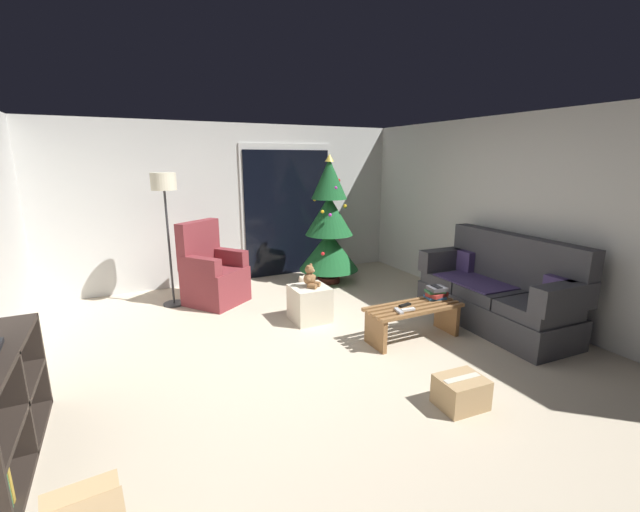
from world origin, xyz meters
TOP-DOWN VIEW (x-y plane):
  - ground_plane at (0.00, 0.00)m, footprint 7.00×7.00m
  - wall_back at (0.00, 3.06)m, footprint 5.72×0.12m
  - wall_right at (2.86, 0.00)m, footprint 0.12×6.00m
  - patio_door_frame at (0.90, 2.99)m, footprint 1.60×0.02m
  - patio_door_glass at (0.90, 2.97)m, footprint 1.50×0.02m
  - couch at (2.32, -0.22)m, footprint 0.86×1.97m
  - coffee_table at (1.14, -0.13)m, footprint 1.10×0.40m
  - remote_black at (1.04, -0.09)m, footprint 0.16×0.07m
  - remote_silver at (0.88, -0.21)m, footprint 0.08×0.16m
  - remote_white at (0.99, -0.22)m, footprint 0.16×0.06m
  - book_stack at (1.53, -0.04)m, footprint 0.26×0.21m
  - cell_phone at (1.52, -0.04)m, footprint 0.09×0.15m
  - christmas_tree at (1.29, 2.20)m, footprint 0.95×0.95m
  - armchair at (-0.59, 2.05)m, footprint 0.96×0.96m
  - floor_lamp at (-1.11, 2.19)m, footprint 0.32×0.32m
  - ottoman at (0.34, 0.87)m, footprint 0.44×0.44m
  - teddy_bear_chestnut at (0.35, 0.86)m, footprint 0.21×0.22m
  - teddy_bear_cream_by_tree at (0.66, 1.86)m, footprint 0.20×0.21m
  - cardboard_box_taped_mid_floor at (0.68, -1.32)m, footprint 0.39×0.32m

SIDE VIEW (x-z plane):
  - ground_plane at x=0.00m, z-range 0.00..0.00m
  - teddy_bear_cream_by_tree at x=0.66m, z-range -0.02..0.26m
  - cardboard_box_taped_mid_floor at x=0.68m, z-range 0.00..0.25m
  - ottoman at x=0.34m, z-range 0.00..0.43m
  - coffee_table at x=1.14m, z-range 0.07..0.46m
  - couch at x=2.32m, z-range -0.14..0.94m
  - remote_black at x=1.04m, z-range 0.39..0.41m
  - remote_silver at x=0.88m, z-range 0.39..0.41m
  - remote_white at x=0.99m, z-range 0.39..0.41m
  - armchair at x=-0.59m, z-range -0.16..0.97m
  - book_stack at x=1.53m, z-range 0.39..0.53m
  - cell_phone at x=1.52m, z-range 0.53..0.54m
  - teddy_bear_chestnut at x=0.35m, z-range 0.41..0.70m
  - christmas_tree at x=1.29m, z-range -0.12..1.92m
  - patio_door_glass at x=0.90m, z-range 0.00..2.10m
  - patio_door_frame at x=0.90m, z-range 0.00..2.20m
  - wall_back at x=0.00m, z-range 0.00..2.50m
  - wall_right at x=2.86m, z-range 0.00..2.50m
  - floor_lamp at x=-1.11m, z-range 0.61..2.40m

